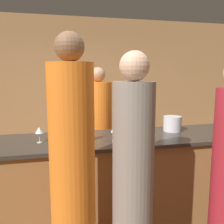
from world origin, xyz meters
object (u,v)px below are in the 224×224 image
guest_0 (73,186)px  guest_1 (133,187)px  bartender (99,138)px  ice_bucket (172,124)px  wine_bottle_0 (83,131)px

guest_0 → guest_1: guest_0 is taller
bartender → ice_bucket: bearing=131.1°
wine_bottle_0 → ice_bucket: (1.05, 0.23, -0.02)m
bartender → wine_bottle_0: (-0.34, -1.05, 0.35)m
ice_bucket → guest_1: bearing=-130.7°
bartender → ice_bucket: size_ratio=8.99×
bartender → guest_0: bearing=73.6°
guest_1 → ice_bucket: size_ratio=9.33×
bartender → wine_bottle_0: 1.15m
guest_0 → guest_1: bearing=-1.8°
wine_bottle_0 → ice_bucket: wine_bottle_0 is taller
guest_0 → bartender: bearing=73.6°
guest_0 → wine_bottle_0: bearing=76.1°
wine_bottle_0 → guest_0: bearing=-103.9°
wine_bottle_0 → ice_bucket: bearing=12.5°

